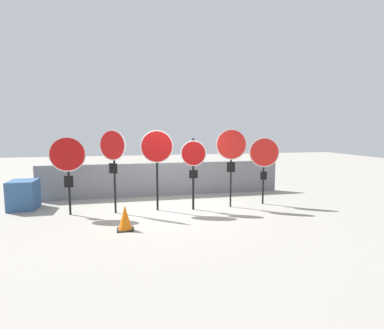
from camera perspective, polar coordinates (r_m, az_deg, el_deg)
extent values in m
plane|color=gray|center=(8.93, -3.46, -8.72)|extent=(40.00, 40.00, 0.00)
cube|color=slate|center=(10.83, -5.22, -2.81)|extent=(8.62, 0.12, 1.19)
cylinder|color=black|center=(8.93, -22.43, -2.32)|extent=(0.06, 0.06, 2.10)
cylinder|color=white|center=(8.81, -22.64, 1.81)|extent=(0.95, 0.10, 0.96)
cylinder|color=#AD0F0F|center=(8.79, -22.65, 1.80)|extent=(0.90, 0.09, 0.90)
cube|color=black|center=(8.90, -22.43, -3.02)|extent=(0.24, 0.04, 0.32)
cylinder|color=black|center=(8.69, -14.54, -1.49)|extent=(0.06, 0.06, 2.33)
cylinder|color=white|center=(8.57, -14.90, 3.57)|extent=(0.71, 0.51, 0.85)
cylinder|color=red|center=(8.56, -14.97, 3.56)|extent=(0.66, 0.47, 0.79)
cube|color=black|center=(8.63, -14.78, -0.72)|extent=(0.23, 0.17, 0.29)
cylinder|color=black|center=(8.78, -6.65, -1.97)|extent=(0.06, 0.06, 2.11)
cylinder|color=white|center=(8.64, -6.71, 3.43)|extent=(0.94, 0.08, 0.94)
cylinder|color=#AD0F0F|center=(8.62, -6.71, 3.42)|extent=(0.88, 0.07, 0.88)
cylinder|color=black|center=(8.81, 0.24, -1.87)|extent=(0.07, 0.07, 2.12)
cylinder|color=white|center=(8.68, 0.28, 2.15)|extent=(0.74, 0.12, 0.75)
cylinder|color=#AD0F0F|center=(8.66, 0.29, 2.14)|extent=(0.68, 0.11, 0.69)
cube|color=black|center=(8.75, 0.27, -1.85)|extent=(0.25, 0.06, 0.25)
cylinder|color=black|center=(9.18, 7.42, -1.29)|extent=(0.05, 0.05, 2.21)
cylinder|color=white|center=(9.06, 7.50, 3.82)|extent=(0.88, 0.31, 0.92)
cylinder|color=red|center=(9.04, 7.51, 3.81)|extent=(0.82, 0.29, 0.86)
cube|color=black|center=(9.12, 7.44, -0.49)|extent=(0.24, 0.10, 0.30)
cylinder|color=black|center=(9.76, 13.45, -1.71)|extent=(0.06, 0.06, 1.96)
cylinder|color=white|center=(9.63, 13.59, 2.27)|extent=(0.88, 0.33, 0.93)
cylinder|color=red|center=(9.61, 13.60, 2.26)|extent=(0.82, 0.31, 0.87)
cube|color=black|center=(9.71, 13.48, -2.07)|extent=(0.20, 0.09, 0.26)
cube|color=black|center=(7.42, -12.59, -11.97)|extent=(0.38, 0.38, 0.02)
cone|color=orange|center=(7.34, -12.65, -9.77)|extent=(0.32, 0.32, 0.57)
cube|color=#335684|center=(10.29, -29.43, -5.04)|extent=(0.74, 0.84, 0.87)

